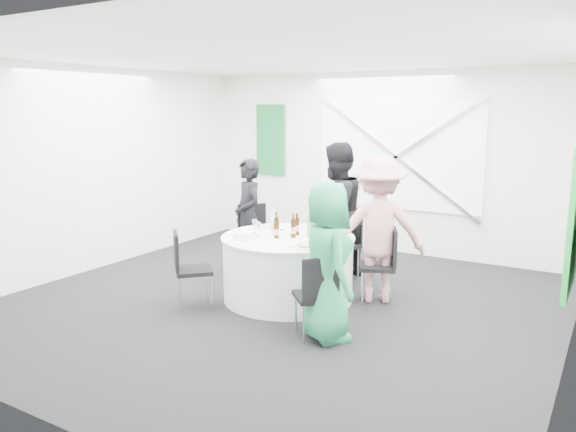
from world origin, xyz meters
The scene contains 46 objects.
floor centered at (0.00, 0.00, 0.00)m, with size 6.00×6.00×0.00m, color black.
ceiling centered at (0.00, 0.00, 2.80)m, with size 6.00×6.00×0.00m, color white.
wall_back centered at (0.00, 3.00, 1.40)m, with size 6.00×6.00×0.00m, color white.
wall_front centered at (0.00, -3.00, 1.40)m, with size 6.00×6.00×0.00m, color white.
wall_left centered at (-3.00, 0.00, 1.40)m, with size 6.00×6.00×0.00m, color white.
window_panel centered at (0.30, 2.96, 1.50)m, with size 2.60×0.03×1.60m, color white.
window_brace_a centered at (0.30, 2.92, 1.50)m, with size 0.05×0.05×3.16m, color silver.
window_brace_b centered at (0.30, 2.92, 1.50)m, with size 0.05×0.05×3.16m, color silver.
green_banner centered at (-2.00, 2.95, 1.70)m, with size 0.55×0.04×1.20m, color #136329.
green_sign centered at (2.94, 0.60, 1.20)m, with size 0.05×1.20×1.40m, color green.
banquet_table centered at (0.00, 0.20, 0.38)m, with size 1.56×1.56×0.76m.
chair_back centered at (0.21, 1.30, 0.54)m, with size 0.49×0.50×0.93m.
chair_back_left centered at (-0.98, 0.94, 0.55)m, with size 0.60×0.59×0.93m.
chair_back_right centered at (1.01, 0.67, 0.51)m, with size 0.53×0.53×0.88m.
chair_front_right centered at (0.86, -0.69, 0.49)m, with size 0.54×0.54×0.84m.
chair_front_left centered at (-0.83, -0.64, 0.51)m, with size 0.56×0.56×0.87m.
person_man_back_left centered at (-1.05, 0.89, 0.78)m, with size 0.57×0.37×1.56m, color black.
person_man_back centered at (0.13, 1.20, 0.90)m, with size 0.88×0.48×1.81m, color black.
person_woman_pink centered at (0.92, 0.69, 0.85)m, with size 1.10×0.51×1.70m, color pink.
person_woman_green centered at (0.92, -0.61, 0.77)m, with size 0.76×0.49×1.55m, color #268B5C.
plate_back centered at (-0.02, 0.80, 0.77)m, with size 0.29×0.29×0.01m.
plate_back_left centered at (-0.48, 0.46, 0.77)m, with size 0.29×0.29×0.01m.
plate_back_right centered at (0.45, 0.44, 0.78)m, with size 0.29×0.29×0.04m.
plate_front_right centered at (0.45, -0.17, 0.78)m, with size 0.29×0.29×0.04m.
plate_front_left centered at (-0.36, -0.16, 0.77)m, with size 0.28×0.28×0.01m.
napkin centered at (-0.40, -0.18, 0.80)m, with size 0.16×0.11×0.04m, color silver.
beer_bottle_a centered at (-0.16, 0.20, 0.86)m, with size 0.06×0.06×0.27m.
beer_bottle_b centered at (0.05, 0.33, 0.86)m, with size 0.06×0.06×0.26m.
beer_bottle_c centered at (0.08, 0.18, 0.87)m, with size 0.06×0.06×0.28m.
beer_bottle_d centered at (-0.06, 0.05, 0.85)m, with size 0.06×0.06×0.24m.
green_water_bottle centered at (0.22, 0.33, 0.87)m, with size 0.08×0.08×0.29m.
clear_water_bottle centered at (-0.20, 0.20, 0.88)m, with size 0.08×0.08×0.31m.
wine_glass_a centered at (0.34, 0.10, 0.88)m, with size 0.07×0.07×0.17m.
wine_glass_b centered at (-0.29, 0.01, 0.88)m, with size 0.07×0.07×0.17m.
wine_glass_c centered at (-0.24, 0.45, 0.88)m, with size 0.07×0.07×0.17m.
wine_glass_d centered at (-0.41, 0.11, 0.88)m, with size 0.07×0.07×0.17m.
fork_a centered at (-0.42, 0.60, 0.76)m, with size 0.01×0.15×0.01m, color silver.
knife_a centered at (-0.56, 0.32, 0.76)m, with size 0.01×0.15×0.01m, color silver.
fork_b centered at (-0.51, -0.06, 0.76)m, with size 0.01×0.15×0.01m, color silver.
knife_b centered at (-0.27, -0.31, 0.76)m, with size 0.01×0.15×0.01m, color silver.
fork_c centered at (0.57, 0.31, 0.76)m, with size 0.01×0.15×0.01m, color silver.
knife_c centered at (0.42, 0.59, 0.76)m, with size 0.01×0.15×0.01m, color silver.
fork_d centered at (0.22, 0.73, 0.76)m, with size 0.01×0.15×0.01m, color silver.
knife_d centered at (-0.15, 0.76, 0.76)m, with size 0.01×0.15×0.01m, color silver.
fork_e centered at (0.31, -0.29, 0.76)m, with size 0.01×0.15×0.01m, color silver.
knife_e centered at (0.54, 0.01, 0.76)m, with size 0.01×0.15×0.01m, color silver.
Camera 1 is at (3.28, -5.28, 2.22)m, focal length 35.00 mm.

